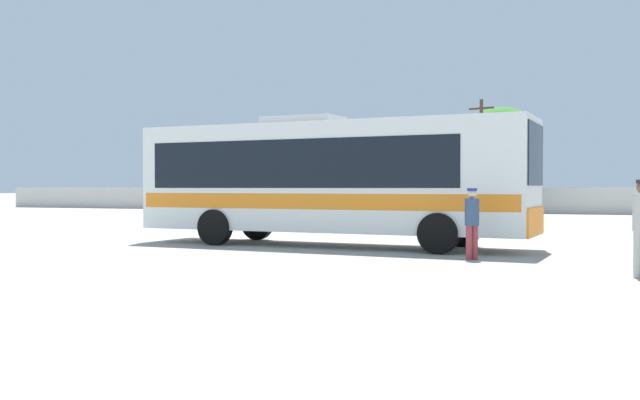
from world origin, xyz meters
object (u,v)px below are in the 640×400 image
(attendant_by_bus_door, at_px, (472,219))
(parked_car_leftmost_white, at_px, (301,201))
(roadside_tree_midright, at_px, (501,141))
(roadside_tree_midleft, at_px, (413,160))
(utility_pole_near, at_px, (481,153))
(roadside_tree_left, at_px, (295,162))
(coach_bus_white_orange, at_px, (326,177))
(parked_car_second_black, at_px, (390,201))
(parked_car_third_black, at_px, (498,202))

(attendant_by_bus_door, height_order, parked_car_leftmost_white, attendant_by_bus_door)
(roadside_tree_midright, bearing_deg, roadside_tree_midleft, 176.46)
(parked_car_leftmost_white, bearing_deg, roadside_tree_midright, 35.24)
(utility_pole_near, bearing_deg, attendant_by_bus_door, -81.91)
(attendant_by_bus_door, height_order, roadside_tree_left, roadside_tree_left)
(coach_bus_white_orange, bearing_deg, parked_car_leftmost_white, 113.95)
(parked_car_leftmost_white, xyz_separation_m, utility_pole_near, (11.43, 4.38, 3.25))
(parked_car_second_black, relative_size, utility_pole_near, 0.62)
(parked_car_second_black, distance_m, roadside_tree_midright, 11.72)
(roadside_tree_left, height_order, roadside_tree_midleft, roadside_tree_left)
(utility_pole_near, bearing_deg, parked_car_leftmost_white, -159.01)
(roadside_tree_left, bearing_deg, roadside_tree_midright, -1.33)
(parked_car_leftmost_white, relative_size, roadside_tree_midright, 0.57)
(attendant_by_bus_door, distance_m, parked_car_third_black, 28.73)
(parked_car_leftmost_white, xyz_separation_m, roadside_tree_midleft, (5.55, 9.07, 3.01))
(coach_bus_white_orange, bearing_deg, parked_car_second_black, 101.44)
(parked_car_third_black, bearing_deg, attendant_by_bus_door, -83.98)
(attendant_by_bus_door, xyz_separation_m, parked_car_leftmost_white, (-16.12, 28.57, -0.19))
(parked_car_leftmost_white, bearing_deg, parked_car_third_black, 0.01)
(coach_bus_white_orange, bearing_deg, parked_car_third_black, 86.55)
(roadside_tree_midleft, bearing_deg, parked_car_third_black, -50.21)
(roadside_tree_midleft, bearing_deg, coach_bus_white_orange, -80.30)
(attendant_by_bus_door, relative_size, utility_pole_near, 0.22)
(parked_car_third_black, height_order, roadside_tree_left, roadside_tree_left)
(parked_car_third_black, xyz_separation_m, roadside_tree_midleft, (-7.55, 9.07, 2.98))
(parked_car_second_black, bearing_deg, utility_pole_near, 44.51)
(coach_bus_white_orange, distance_m, attendant_by_bus_door, 5.38)
(coach_bus_white_orange, relative_size, roadside_tree_midright, 1.54)
(attendant_by_bus_door, relative_size, roadside_tree_midright, 0.22)
(parked_car_leftmost_white, distance_m, roadside_tree_midright, 15.60)
(coach_bus_white_orange, relative_size, parked_car_second_black, 2.45)
(roadside_tree_midleft, distance_m, roadside_tree_midright, 6.83)
(parked_car_third_black, height_order, roadside_tree_midright, roadside_tree_midright)
(parked_car_leftmost_white, relative_size, utility_pole_near, 0.56)
(coach_bus_white_orange, xyz_separation_m, parked_car_second_black, (-5.14, 25.40, -1.21))
(parked_car_leftmost_white, bearing_deg, roadside_tree_midleft, 58.54)
(attendant_by_bus_door, distance_m, roadside_tree_midright, 37.65)
(utility_pole_near, distance_m, roadside_tree_midright, 4.47)
(utility_pole_near, bearing_deg, roadside_tree_midright, 79.12)
(attendant_by_bus_door, relative_size, parked_car_second_black, 0.35)
(roadside_tree_left, relative_size, roadside_tree_midleft, 1.05)
(parked_car_second_black, bearing_deg, parked_car_third_black, 4.83)
(parked_car_third_black, distance_m, roadside_tree_midright, 9.68)
(coach_bus_white_orange, distance_m, parked_car_second_black, 25.94)
(utility_pole_near, bearing_deg, roadside_tree_left, 163.51)
(parked_car_second_black, bearing_deg, parked_car_leftmost_white, 174.95)
(parked_car_second_black, height_order, parked_car_third_black, parked_car_third_black)
(utility_pole_near, relative_size, roadside_tree_midleft, 1.46)
(utility_pole_near, xyz_separation_m, roadside_tree_left, (-15.72, 4.65, -0.24))
(parked_car_third_black, bearing_deg, parked_car_second_black, -175.17)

